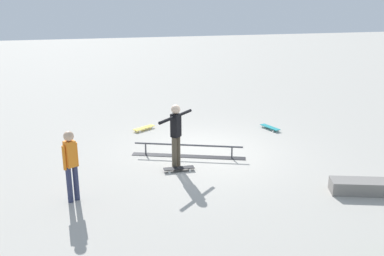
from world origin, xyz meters
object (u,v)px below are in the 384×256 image
skater_main (176,132)px  skateboard_main (179,168)px  loose_skateboard_teal (270,127)px  loose_skateboard_yellow (144,128)px  skate_ledge (367,187)px  bystander_orange_shirt (71,162)px  grind_rail (188,151)px

skater_main → skateboard_main: (-0.03, 0.23, -0.93)m
loose_skateboard_teal → loose_skateboard_yellow: same height
skate_ledge → loose_skateboard_teal: skate_ledge is taller
skater_main → loose_skateboard_teal: skater_main is taller
loose_skateboard_yellow → skate_ledge: bearing=93.7°
skater_main → bystander_orange_shirt: (2.58, 1.39, -0.07)m
skateboard_main → skater_main: bearing=95.9°
skate_ledge → grind_rail: bearing=-41.3°
skater_main → grind_rail: bearing=12.0°
skateboard_main → grind_rail: bearing=63.9°
skateboard_main → loose_skateboard_yellow: bearing=96.9°
skate_ledge → loose_skateboard_yellow: (4.54, -5.82, -0.08)m
bystander_orange_shirt → skateboard_main: bearing=-8.7°
skater_main → loose_skateboard_teal: 4.57m
grind_rail → skate_ledge: size_ratio=1.90×
grind_rail → skateboard_main: 1.06m
loose_skateboard_yellow → skater_main: bearing=63.8°
grind_rail → loose_skateboard_yellow: (0.96, -2.68, -0.08)m
skate_ledge → skateboard_main: bearing=-28.4°
skate_ledge → loose_skateboard_yellow: size_ratio=2.12×
skateboard_main → loose_skateboard_yellow: 3.68m
bystander_orange_shirt → grind_rail: bearing=2.1°
bystander_orange_shirt → loose_skateboard_yellow: bystander_orange_shirt is taller
loose_skateboard_teal → loose_skateboard_yellow: bearing=57.8°
loose_skateboard_teal → skate_ledge: bearing=163.7°
skateboard_main → loose_skateboard_teal: size_ratio=0.98×
grind_rail → skateboard_main: (0.45, 0.96, -0.08)m
skate_ledge → skateboard_main: (4.03, -2.18, -0.08)m
skate_ledge → bystander_orange_shirt: bearing=-8.7°
skater_main → loose_skateboard_teal: bearing=-9.8°
skater_main → loose_skateboard_yellow: size_ratio=2.23×
skate_ledge → skater_main: size_ratio=0.95×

